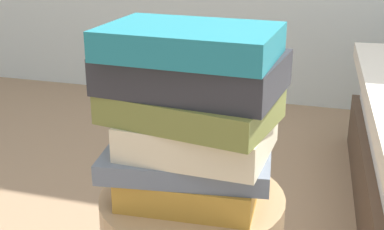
{
  "coord_description": "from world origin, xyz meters",
  "views": [
    {
      "loc": [
        0.25,
        -0.83,
        0.95
      ],
      "look_at": [
        0.0,
        0.0,
        0.63
      ],
      "focal_mm": 49.65,
      "sensor_mm": 36.0,
      "label": 1
    }
  ],
  "objects_px": {
    "book_charcoal": "(195,72)",
    "book_slate": "(189,157)",
    "book_ochre": "(191,182)",
    "book_cream": "(198,136)",
    "book_teal": "(191,41)",
    "book_olive": "(193,106)"
  },
  "relations": [
    {
      "from": "book_charcoal",
      "to": "book_slate",
      "type": "bearing_deg",
      "value": 174.07
    },
    {
      "from": "book_ochre",
      "to": "book_cream",
      "type": "height_order",
      "value": "book_cream"
    },
    {
      "from": "book_teal",
      "to": "book_cream",
      "type": "bearing_deg",
      "value": 41.83
    },
    {
      "from": "book_cream",
      "to": "book_charcoal",
      "type": "xyz_separation_m",
      "value": [
        -0.01,
        0.01,
        0.11
      ]
    },
    {
      "from": "book_cream",
      "to": "book_olive",
      "type": "distance_m",
      "value": 0.06
    },
    {
      "from": "book_olive",
      "to": "book_charcoal",
      "type": "height_order",
      "value": "book_charcoal"
    },
    {
      "from": "book_ochre",
      "to": "book_slate",
      "type": "xyz_separation_m",
      "value": [
        -0.01,
        0.01,
        0.05
      ]
    },
    {
      "from": "book_ochre",
      "to": "book_cream",
      "type": "relative_size",
      "value": 0.96
    },
    {
      "from": "book_slate",
      "to": "book_cream",
      "type": "distance_m",
      "value": 0.05
    },
    {
      "from": "book_slate",
      "to": "book_teal",
      "type": "distance_m",
      "value": 0.22
    },
    {
      "from": "book_olive",
      "to": "book_slate",
      "type": "bearing_deg",
      "value": 136.68
    },
    {
      "from": "book_slate",
      "to": "book_ochre",
      "type": "bearing_deg",
      "value": -60.23
    },
    {
      "from": "book_charcoal",
      "to": "book_teal",
      "type": "relative_size",
      "value": 1.05
    },
    {
      "from": "book_cream",
      "to": "book_olive",
      "type": "xyz_separation_m",
      "value": [
        -0.01,
        -0.01,
        0.06
      ]
    },
    {
      "from": "book_slate",
      "to": "book_cream",
      "type": "xyz_separation_m",
      "value": [
        0.02,
        -0.01,
        0.05
      ]
    },
    {
      "from": "book_charcoal",
      "to": "book_teal",
      "type": "height_order",
      "value": "book_teal"
    },
    {
      "from": "book_charcoal",
      "to": "book_teal",
      "type": "bearing_deg",
      "value": -93.53
    },
    {
      "from": "book_slate",
      "to": "book_cream",
      "type": "bearing_deg",
      "value": -35.27
    },
    {
      "from": "book_ochre",
      "to": "book_teal",
      "type": "xyz_separation_m",
      "value": [
        0.0,
        -0.01,
        0.26
      ]
    },
    {
      "from": "book_olive",
      "to": "book_charcoal",
      "type": "xyz_separation_m",
      "value": [
        -0.0,
        0.01,
        0.06
      ]
    },
    {
      "from": "book_olive",
      "to": "book_cream",
      "type": "bearing_deg",
      "value": 52.41
    },
    {
      "from": "book_ochre",
      "to": "book_cream",
      "type": "xyz_separation_m",
      "value": [
        0.01,
        0.0,
        0.09
      ]
    }
  ]
}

